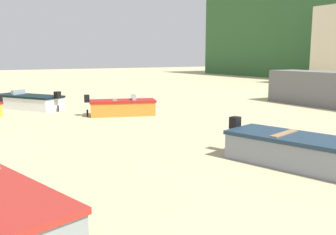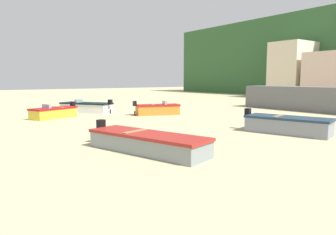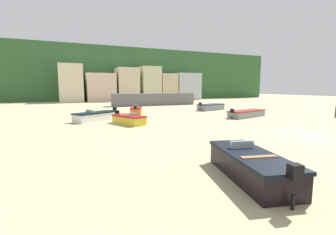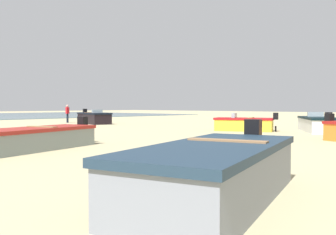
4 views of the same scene
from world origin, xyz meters
name	(u,v)px [view 4 (image 4 of 4)]	position (x,y,z in m)	size (l,w,h in m)	color
ground_plane	(6,132)	(0.00, 0.00, 0.00)	(160.00, 160.00, 0.00)	tan
boat_black_1	(94,118)	(-9.23, -4.49, 0.48)	(2.48, 4.49, 1.25)	black
boat_grey_2	(28,139)	(3.08, 9.42, 0.39)	(5.61, 2.99, 1.08)	gray
boat_grey_3	(216,172)	(3.89, 17.78, 0.46)	(4.68, 2.81, 1.22)	gray
boat_yellow_4	(244,124)	(-10.25, 9.57, 0.42)	(2.61, 3.75, 1.11)	gold
boat_white_5	(318,124)	(-12.66, 13.06, 0.44)	(4.74, 3.82, 1.18)	silver
beach_walker_foreground	(67,112)	(-8.62, -7.73, 0.95)	(0.48, 0.48, 1.62)	black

